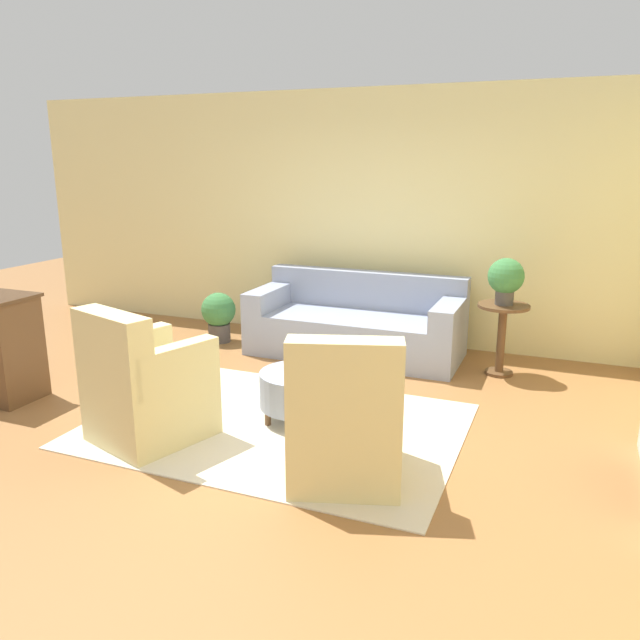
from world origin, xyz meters
TOP-DOWN VIEW (x-y plane):
  - ground_plane at (0.00, 0.00)m, footprint 16.00×16.00m
  - wall_back at (0.00, 2.71)m, footprint 9.29×0.12m
  - rug at (0.00, 0.00)m, footprint 2.86×2.05m
  - couch at (-0.03, 2.04)m, footprint 2.24×0.95m
  - armchair_left at (-0.79, -0.58)m, footprint 0.90×0.94m
  - armchair_right at (0.79, -0.58)m, footprint 0.90×0.94m
  - ottoman_table at (0.14, 0.17)m, footprint 0.65×0.65m
  - side_table at (1.49, 1.93)m, footprint 0.49×0.49m
  - potted_plant_on_side_table at (1.49, 1.93)m, footprint 0.34×0.34m
  - potted_plant_floor at (-1.64, 1.87)m, footprint 0.39×0.39m

SIDE VIEW (x-z plane):
  - ground_plane at x=0.00m, z-range 0.00..0.00m
  - rug at x=0.00m, z-range 0.00..0.01m
  - ottoman_table at x=0.14m, z-range 0.07..0.47m
  - couch at x=-0.03m, z-range -0.11..0.73m
  - potted_plant_floor at x=-1.64m, z-range 0.04..0.62m
  - armchair_left at x=-0.79m, z-range -0.11..0.91m
  - armchair_right at x=0.79m, z-range -0.11..0.91m
  - side_table at x=1.49m, z-range 0.12..0.82m
  - potted_plant_on_side_table at x=1.49m, z-range 0.74..1.18m
  - wall_back at x=0.00m, z-range 0.00..2.80m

